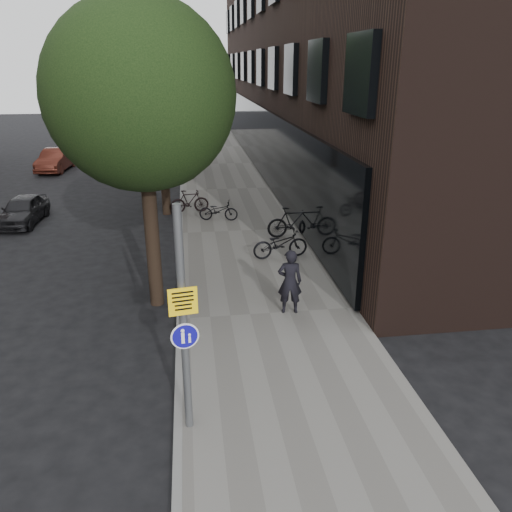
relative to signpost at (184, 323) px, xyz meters
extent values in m
plane|color=black|center=(1.80, 0.58, -2.13)|extent=(120.00, 120.00, 0.00)
cube|color=slate|center=(2.05, 10.58, -2.07)|extent=(4.50, 60.00, 0.12)
cube|color=slate|center=(-0.20, 10.58, -2.06)|extent=(0.15, 60.00, 0.13)
cube|color=black|center=(10.30, 22.58, 6.87)|extent=(12.00, 40.00, 18.00)
cylinder|color=black|center=(-0.80, 5.08, -0.53)|extent=(0.36, 0.36, 3.20)
sphere|color=black|center=(-0.80, 5.08, 3.17)|extent=(4.40, 4.40, 4.40)
sphere|color=black|center=(-0.40, 5.88, 2.17)|extent=(2.64, 2.64, 2.64)
cylinder|color=black|center=(-0.80, 13.58, -0.53)|extent=(0.36, 0.36, 3.20)
sphere|color=black|center=(-0.80, 13.58, 3.17)|extent=(5.00, 5.00, 5.00)
sphere|color=black|center=(-0.40, 14.38, 2.17)|extent=(3.00, 3.00, 3.00)
cylinder|color=black|center=(-0.80, 22.58, -0.53)|extent=(0.36, 0.36, 3.20)
sphere|color=black|center=(-0.80, 22.58, 3.17)|extent=(5.00, 5.00, 5.00)
sphere|color=black|center=(-0.40, 23.38, 2.17)|extent=(3.00, 3.00, 3.00)
cylinder|color=#595B5E|center=(0.00, 0.00, -0.02)|extent=(0.13, 0.13, 3.97)
cube|color=yellow|center=(0.00, 0.00, 0.42)|extent=(0.46, 0.10, 0.46)
cylinder|color=#110D90|center=(0.00, 0.00, -0.20)|extent=(0.40, 0.08, 0.41)
cylinder|color=white|center=(0.00, 0.00, -0.20)|extent=(0.46, 0.08, 0.46)
imported|color=black|center=(2.54, 3.92, -1.17)|extent=(0.65, 0.46, 1.67)
imported|color=black|center=(2.99, 7.65, -1.53)|extent=(1.85, 0.83, 0.94)
imported|color=black|center=(3.80, 9.59, -1.45)|extent=(1.85, 0.53, 1.11)
imported|color=black|center=(1.29, 11.99, -1.60)|extent=(1.61, 0.82, 0.81)
imported|color=black|center=(0.17, 13.26, -1.53)|extent=(1.65, 0.68, 0.96)
imported|color=black|center=(-6.39, 13.02, -1.57)|extent=(1.50, 3.31, 1.10)
imported|color=#502016|center=(-7.54, 23.66, -1.48)|extent=(1.73, 4.00, 1.28)
imported|color=black|center=(-7.45, 28.13, -1.54)|extent=(1.92, 4.15, 1.18)
camera|label=1|loc=(0.20, -7.11, 3.88)|focal=35.00mm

